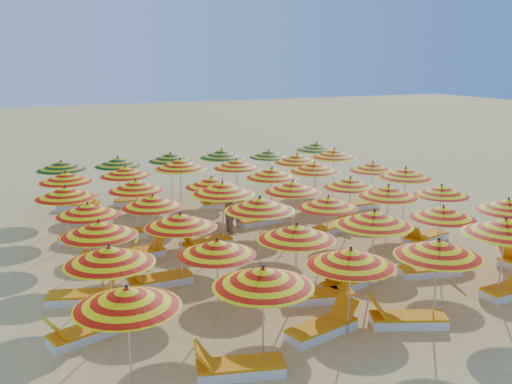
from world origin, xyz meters
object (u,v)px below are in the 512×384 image
Objects in this scene: umbrella_4 at (505,227)px; lounger_7 at (348,282)px; umbrella_3 at (438,248)px; beachgoer_b at (232,210)px; umbrella_36 at (61,166)px; lounger_13 at (111,256)px; umbrella_28 at (315,167)px; lounger_20 at (359,205)px; umbrella_40 at (269,154)px; umbrella_25 at (136,185)px; umbrella_32 at (180,164)px; umbrella_18 at (88,209)px; umbrella_37 at (118,162)px; umbrella_10 at (443,212)px; umbrella_16 at (388,191)px; lounger_2 at (406,319)px; lounger_16 at (335,226)px; umbrella_34 at (297,159)px; umbrella_6 at (109,255)px; lounger_0 at (238,368)px; lounger_11 at (159,280)px; umbrella_22 at (351,183)px; umbrella_8 at (296,232)px; umbrella_30 at (66,177)px; umbrella_7 at (217,247)px; umbrella_23 at (405,173)px; umbrella_29 at (373,166)px; lounger_6 at (321,295)px; umbrella_26 at (211,182)px; umbrella_2 at (351,257)px; umbrella_33 at (237,164)px; lounger_18 at (121,234)px; beachgoer_a at (235,209)px; lounger_17 at (87,238)px; umbrella_38 at (171,157)px; umbrella_14 at (260,204)px; lounger_19 at (261,220)px; umbrella_13 at (180,220)px; umbrella_15 at (328,202)px; lounger_10 at (84,297)px; lounger_22 at (80,205)px; lounger_5 at (86,332)px; umbrella_24 at (65,193)px; lounger_14 at (138,253)px; lounger_15 at (205,243)px; umbrella_20 at (223,188)px; umbrella_12 at (99,229)px; umbrella_21 at (293,187)px; lounger_21 at (221,203)px; umbrella_31 at (126,171)px; umbrella_19 at (153,201)px; umbrella_0 at (127,298)px; lounger_23 at (135,201)px; umbrella_41 at (317,146)px; umbrella_27 at (272,173)px.

lounger_7 is (-3.01, 2.23, -1.78)m from umbrella_4.
beachgoer_b is (-1.54, 8.54, -1.06)m from umbrella_3.
umbrella_36 reaches higher than lounger_13.
umbrella_28 reaches higher than lounger_20.
umbrella_3 is 14.04m from umbrella_40.
umbrella_32 is (2.23, 2.30, 0.18)m from umbrella_25.
umbrella_37 reaches higher than umbrella_18.
umbrella_10 is 1.00× the size of umbrella_18.
umbrella_4 reaches higher than umbrella_16.
lounger_16 is at bearing -86.13° from lounger_2.
umbrella_6 is at bearing -136.44° from umbrella_34.
lounger_0 is 1.05× the size of lounger_11.
umbrella_8 is at bearing -134.90° from umbrella_22.
umbrella_7 is at bearing -75.67° from umbrella_30.
umbrella_23 reaches higher than umbrella_29.
umbrella_28 is 8.32m from lounger_6.
umbrella_26 is 6.89m from umbrella_29.
umbrella_8 is (-0.25, 2.00, 0.03)m from umbrella_2.
lounger_18 is (-5.17, -2.23, -1.64)m from umbrella_33.
umbrella_22 is at bearing -27.01° from umbrella_30.
beachgoer_a is (-3.03, 1.94, 0.49)m from lounger_16.
umbrella_34 is (4.98, -0.31, -0.09)m from umbrella_32.
umbrella_38 is at bearing 66.05° from lounger_17.
umbrella_14 is 1.39× the size of lounger_19.
umbrella_36 is at bearing 102.48° from umbrella_13.
umbrella_38 is 8.10m from lounger_16.
lounger_7 is (-0.75, -2.34, -1.57)m from umbrella_15.
umbrella_18 is 1.06× the size of lounger_10.
lounger_22 is (-3.58, 2.21, -1.80)m from umbrella_32.
lounger_5 is at bearing -144.60° from umbrella_28.
umbrella_24 is at bearing 169.36° from lounger_19.
umbrella_18 is 0.87× the size of umbrella_26.
lounger_15 is (2.17, 0.04, 0.00)m from lounger_14.
umbrella_25 is at bearing 178.79° from umbrella_29.
umbrella_10 is 4.74m from umbrella_23.
lounger_18 is at bearing 141.65° from umbrella_20.
umbrella_14 is at bearing 2.53° from umbrella_12.
umbrella_13 is at bearing -152.88° from umbrella_21.
umbrella_2 is 1.38× the size of lounger_5.
lounger_21 is (2.31, 4.61, 0.00)m from lounger_15.
umbrella_36 is at bearing 104.90° from lounger_10.
umbrella_31 is at bearing -37.11° from lounger_22.
lounger_21 is (4.21, 12.01, 0.00)m from lounger_0.
lounger_22 is at bearing 150.80° from umbrella_28.
umbrella_14 is 3.35m from umbrella_19.
umbrella_13 reaches higher than lounger_11.
umbrella_0 is 6.93m from lounger_7.
lounger_6 is 1.02× the size of lounger_23.
umbrella_41 is at bearing 37.88° from umbrella_12.
beachgoer_a is (-1.51, -0.04, -1.20)m from umbrella_27.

